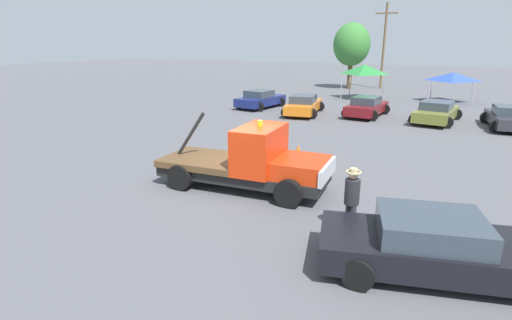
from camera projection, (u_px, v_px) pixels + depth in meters
The scene contains 14 objects.
ground_plane at pixel (243, 187), 13.74m from camera, with size 160.00×160.00×0.00m, color #545459.
tow_truck at pixel (252, 163), 13.34m from camera, with size 5.92×2.54×2.51m.
foreground_car at pixel (438, 247), 8.46m from camera, with size 5.39×3.14×1.34m.
person_near_truck at pixel (352, 196), 10.15m from camera, with size 0.40×0.40×1.79m.
parked_car_navy at pixel (260, 99), 29.95m from camera, with size 2.90×4.49×1.34m.
parked_car_orange at pixel (304, 105), 27.28m from camera, with size 2.85×4.89×1.34m.
parked_car_maroon at pixel (366, 107), 26.52m from camera, with size 2.65×4.39×1.34m.
parked_car_olive at pixel (436, 112), 24.57m from camera, with size 2.93×4.95×1.34m.
parked_car_charcoal at pixel (509, 118), 22.72m from camera, with size 2.77×4.46×1.34m.
canopy_tent_green at pixel (364, 69), 34.25m from camera, with size 3.13×3.13×2.93m.
canopy_tent_blue at pixel (453, 77), 32.35m from camera, with size 3.20×3.20×2.42m.
tree_left at pixel (352, 45), 41.10m from camera, with size 3.75×3.75×6.70m.
traffic_cone at pixel (298, 151), 17.31m from camera, with size 0.40×0.40×0.55m.
utility_pole at pixel (384, 44), 41.20m from camera, with size 2.20×0.24×8.59m.
Camera 1 is at (6.11, -11.37, 4.83)m, focal length 28.00 mm.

